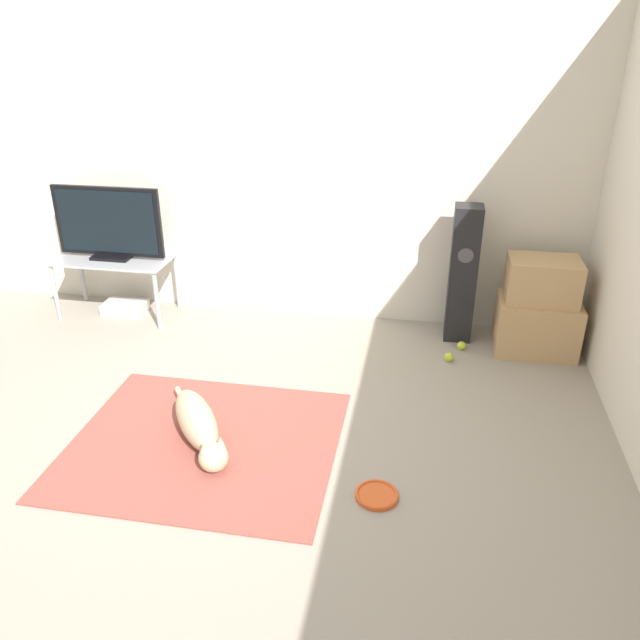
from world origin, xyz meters
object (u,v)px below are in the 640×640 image
Objects in this scene: floor_speaker at (463,274)px; game_console at (125,307)px; frisbee at (377,495)px; tv_stand at (114,265)px; cardboard_box_lower at (536,326)px; cardboard_box_upper at (543,280)px; tv at (108,224)px; dog at (198,424)px; tennis_ball_near_speaker at (449,357)px; tennis_ball_by_boxes at (461,346)px.

floor_speaker is 3.02× the size of game_console.
tv_stand is (-2.38, 1.90, 0.43)m from frisbee.
cardboard_box_lower is 1.17× the size of cardboard_box_upper.
cardboard_box_upper reaches higher than frisbee.
floor_speaker is 1.12× the size of tv_stand.
tv reaches higher than tv_stand.
dog is 2.17m from tv.
floor_speaker is 1.18× the size of tv.
cardboard_box_lower is 3.44m from tv.
floor_speaker reaches higher than tennis_ball_near_speaker.
tennis_ball_by_boxes and tennis_ball_near_speaker have the same top height.
cardboard_box_lower is 0.36m from cardboard_box_upper.
tv reaches higher than game_console.
cardboard_box_upper is at bearing 61.55° from frisbee.
cardboard_box_upper is 0.53× the size of tv_stand.
frisbee is at bearing -14.97° from dog.
cardboard_box_upper reaches higher than tennis_ball_near_speaker.
floor_speaker reaches higher than cardboard_box_upper.
game_console is (0.03, 0.02, -0.39)m from tv_stand.
floor_speaker is at bearing 1.22° from tv.
cardboard_box_upper is (1.00, 1.85, 0.55)m from frisbee.
game_console is (-2.73, 0.37, 0.02)m from tennis_ball_near_speaker.
tennis_ball_near_speaker is (2.75, -0.35, -0.41)m from tv_stand.
floor_speaker is (-0.56, 0.11, -0.03)m from cardboard_box_upper.
floor_speaker is at bearing 168.41° from cardboard_box_lower.
tv is 0.75m from game_console.
tv_stand reaches higher than frisbee.
floor_speaker is (1.52, 1.67, 0.41)m from dog.
tv is 13.58× the size of tennis_ball_by_boxes.
cardboard_box_lower is at bearing -48.01° from cardboard_box_upper.
floor_speaker is 2.82m from tv_stand.
frisbee is at bearing -38.63° from tv.
cardboard_box_upper is at bearing -1.20° from game_console.
tennis_ball_near_speaker is at bearing 40.85° from dog.
frisbee is at bearing -102.69° from floor_speaker.
floor_speaker is 2.83m from tv.
game_console is at bearing 176.52° from tennis_ball_by_boxes.
cardboard_box_upper is 0.47× the size of floor_speaker.
tennis_ball_by_boxes is 0.22m from tennis_ball_near_speaker.
dog is at bearing -143.36° from cardboard_box_lower.
cardboard_box_upper is 3.39m from tv.
frisbee is 0.39× the size of cardboard_box_lower.
cardboard_box_lower is at bearing 61.28° from frisbee.
game_console is (-2.82, 0.17, 0.02)m from tennis_ball_by_boxes.
frisbee is 3.48× the size of tennis_ball_near_speaker.
tennis_ball_by_boxes is at bearing -3.03° from tv.
dog is at bearing -139.15° from tennis_ball_near_speaker.
tv_stand is 1.05× the size of tv.
tv reaches higher than dog.
cardboard_box_upper reaches higher than cardboard_box_lower.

